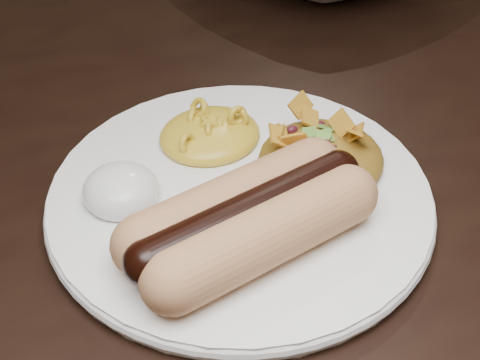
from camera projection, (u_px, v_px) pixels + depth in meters
name	position (u px, v px, depth m)	size (l,w,h in m)	color
table	(67.00, 227.00, 0.63)	(1.60, 0.90, 0.75)	black
plate	(240.00, 199.00, 0.51)	(0.26, 0.26, 0.01)	white
hotdog	(249.00, 218.00, 0.45)	(0.15, 0.09, 0.04)	tan
mac_and_cheese	(209.00, 124.00, 0.54)	(0.08, 0.07, 0.03)	gold
sour_cream	(120.00, 182.00, 0.49)	(0.05, 0.05, 0.03)	white
taco_salad	(322.00, 150.00, 0.51)	(0.09, 0.09, 0.04)	#BE4417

